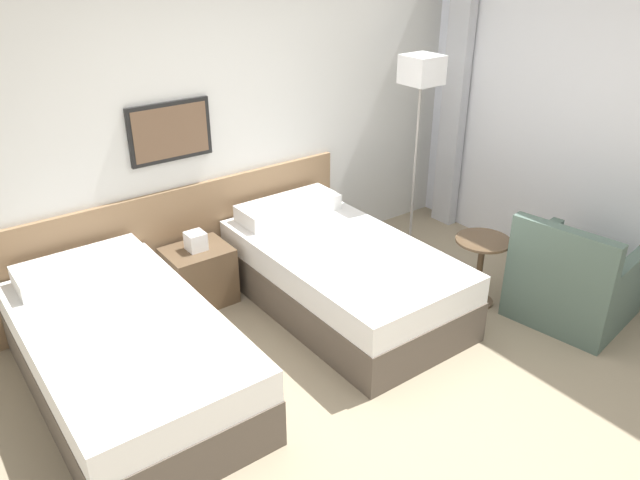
# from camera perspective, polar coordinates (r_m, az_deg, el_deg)

# --- Properties ---
(ground_plane) EXTENTS (16.00, 16.00, 0.00)m
(ground_plane) POSITION_cam_1_polar(r_m,az_deg,el_deg) (4.21, 5.99, -12.96)
(ground_plane) COLOR gray
(wall_headboard) EXTENTS (10.00, 0.10, 2.70)m
(wall_headboard) POSITION_cam_1_polar(r_m,az_deg,el_deg) (5.02, -8.81, 10.40)
(wall_headboard) COLOR silver
(wall_headboard) RESTS_ON ground_plane
(bed_near_door) EXTENTS (1.07, 1.93, 0.66)m
(bed_near_door) POSITION_cam_1_polar(r_m,az_deg,el_deg) (4.15, -17.25, -10.05)
(bed_near_door) COLOR brown
(bed_near_door) RESTS_ON ground_plane
(bed_near_window) EXTENTS (1.07, 1.93, 0.66)m
(bed_near_window) POSITION_cam_1_polar(r_m,az_deg,el_deg) (4.82, 1.93, -3.21)
(bed_near_window) COLOR brown
(bed_near_window) RESTS_ON ground_plane
(nightstand) EXTENTS (0.49, 0.40, 0.61)m
(nightstand) POSITION_cam_1_polar(r_m,az_deg,el_deg) (4.98, -10.99, -3.12)
(nightstand) COLOR brown
(nightstand) RESTS_ON ground_plane
(floor_lamp) EXTENTS (0.29, 0.29, 1.75)m
(floor_lamp) POSITION_cam_1_polar(r_m,az_deg,el_deg) (5.38, 9.21, 13.93)
(floor_lamp) COLOR #9E9993
(floor_lamp) RESTS_ON ground_plane
(side_table) EXTENTS (0.42, 0.42, 0.56)m
(side_table) POSITION_cam_1_polar(r_m,az_deg,el_deg) (4.97, 14.49, -1.69)
(side_table) COLOR brown
(side_table) RESTS_ON ground_plane
(armchair) EXTENTS (0.90, 0.89, 0.84)m
(armchair) POSITION_cam_1_polar(r_m,az_deg,el_deg) (5.07, 22.11, -3.80)
(armchair) COLOR #4C6056
(armchair) RESTS_ON ground_plane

